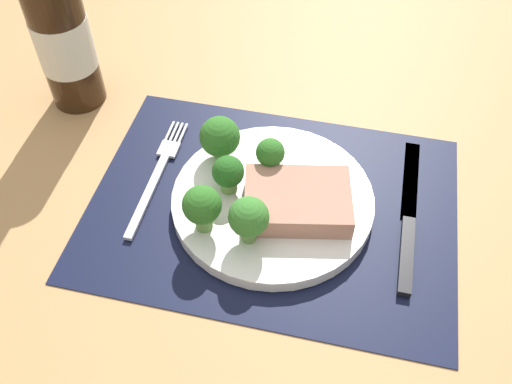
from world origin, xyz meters
TOP-DOWN VIEW (x-y plane):
  - ground_plane at (0.00, 0.00)cm, footprint 140.00×110.00cm
  - placemat at (0.00, 0.00)cm, footprint 42.19×31.12cm
  - plate at (0.00, 0.00)cm, footprint 23.23×23.23cm
  - steak at (3.01, -1.11)cm, footprint 13.13×10.59cm
  - broccoli_back_left at (-1.08, 3.48)cm, footprint 3.36×3.36cm
  - broccoli_near_steak at (-5.17, -0.39)cm, footprint 3.66×3.66cm
  - broccoli_front_edge at (-6.42, -5.89)cm, footprint 4.22×4.22cm
  - broccoli_near_fork at (-7.41, 4.78)cm, footprint 4.84×4.84cm
  - broccoli_center at (-1.29, -6.37)cm, footprint 4.29×4.29cm
  - fork at (-14.60, 1.42)cm, footprint 2.40×19.20cm
  - knife at (15.56, 0.53)cm, footprint 1.80×23.00cm
  - wine_bottle at (-30.02, 13.20)cm, footprint 7.24×7.24cm

SIDE VIEW (x-z plane):
  - ground_plane at x=0.00cm, z-range -3.00..0.00cm
  - placemat at x=0.00cm, z-range 0.00..0.30cm
  - fork at x=-14.60cm, z-range 0.30..0.80cm
  - knife at x=15.56cm, z-range 0.20..1.00cm
  - plate at x=0.00cm, z-range 0.30..1.90cm
  - steak at x=3.01cm, z-range 1.90..4.55cm
  - broccoli_near_steak at x=-5.17cm, z-range 2.23..6.99cm
  - broccoli_back_left at x=-1.08cm, z-range 2.37..7.46cm
  - broccoli_near_fork at x=-7.41cm, z-range 2.29..8.06cm
  - broccoli_front_edge at x=-6.42cm, z-range 2.50..8.39cm
  - broccoli_center at x=-1.29cm, z-range 2.56..8.48cm
  - wine_bottle at x=-30.02cm, z-range -3.71..24.31cm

